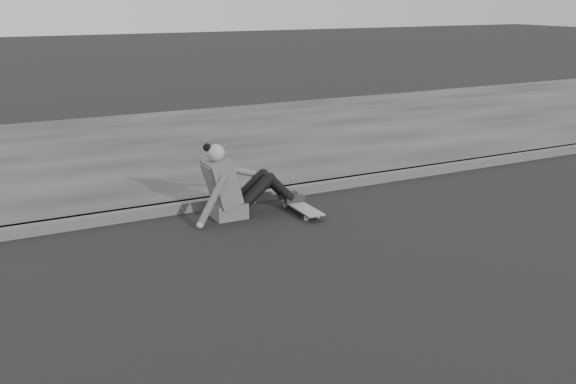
# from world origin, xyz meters

# --- Properties ---
(curb) EXTENTS (24.00, 0.16, 0.12)m
(curb) POSITION_xyz_m (0.00, 2.58, 0.06)
(curb) COLOR #4B4B4B
(curb) RESTS_ON ground
(sidewalk) EXTENTS (24.00, 6.00, 0.12)m
(sidewalk) POSITION_xyz_m (0.00, 5.60, 0.06)
(sidewalk) COLOR #373737
(sidewalk) RESTS_ON ground
(skateboard) EXTENTS (0.20, 0.78, 0.09)m
(skateboard) POSITION_xyz_m (-2.59, 1.91, 0.07)
(skateboard) COLOR gray
(skateboard) RESTS_ON ground
(seated_woman) EXTENTS (1.38, 0.46, 0.88)m
(seated_woman) POSITION_xyz_m (-3.32, 2.16, 0.36)
(seated_woman) COLOR #525255
(seated_woman) RESTS_ON ground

